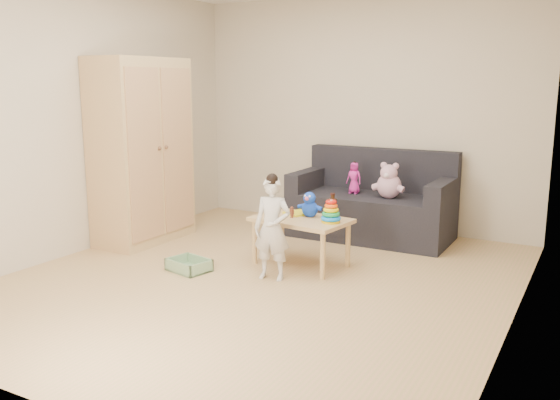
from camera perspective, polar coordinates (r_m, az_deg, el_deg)
The scene contains 13 objects.
room at distance 4.80m, azimuth -1.98°, elevation 7.17°, with size 4.50×4.50×4.50m.
wardrobe at distance 6.28m, azimuth -13.17°, elevation 4.59°, with size 0.52×1.05×1.89m, color tan.
sofa at distance 6.42m, azimuth 8.73°, elevation -1.53°, with size 1.67×0.83×0.47m, color black.
play_table at distance 5.38m, azimuth 2.02°, elevation -4.05°, with size 0.84×0.53×0.44m, color tan.
storage_bin at distance 5.34m, azimuth -8.76°, elevation -6.19°, with size 0.36×0.27×0.11m, color gray, non-canonical shape.
toddler at distance 4.97m, azimuth -0.75°, elevation -2.88°, with size 0.32×0.21×0.86m, color beige.
pink_bear at distance 6.19m, azimuth 10.46°, elevation 1.62°, with size 0.27×0.23×0.31m, color #CC96AF, non-canonical shape.
doll at distance 6.38m, azimuth 7.14°, elevation 2.09°, with size 0.17×0.11×0.33m, color #D628A1.
ring_stacker at distance 5.16m, azimuth 4.92°, elevation -1.31°, with size 0.18×0.18×0.20m.
brown_bottle at distance 5.35m, azimuth 5.07°, elevation -0.69°, with size 0.08×0.08×0.22m.
blue_plush at distance 5.36m, azimuth 2.89°, elevation -0.39°, with size 0.19×0.15×0.23m, color blue, non-canonical shape.
wooden_figure at distance 5.32m, azimuth 1.15°, elevation -1.18°, with size 0.04×0.04×0.11m, color brown, non-canonical shape.
yellow_book at distance 5.49m, azimuth 1.75°, elevation -1.27°, with size 0.21×0.21×0.02m, color yellow.
Camera 1 is at (2.47, -4.11, 1.65)m, focal length 38.00 mm.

